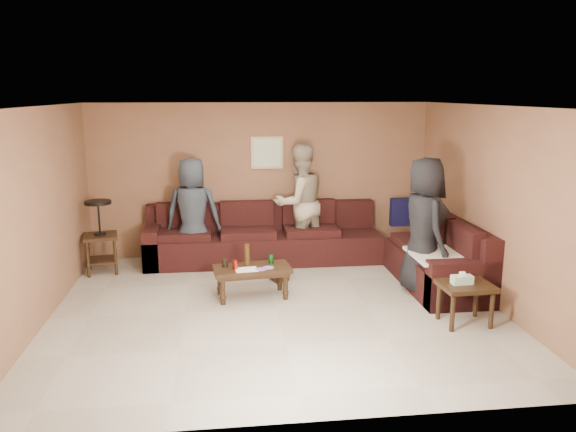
# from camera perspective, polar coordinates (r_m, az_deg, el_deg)

# --- Properties ---
(room) EXTENTS (5.60, 5.50, 2.50)m
(room) POSITION_cam_1_polar(r_m,az_deg,el_deg) (6.70, -1.26, 3.92)
(room) COLOR #ADA792
(room) RESTS_ON ground
(sectional_sofa) EXTENTS (4.65, 2.90, 0.97)m
(sectional_sofa) POSITION_cam_1_polar(r_m,az_deg,el_deg) (8.56, 3.22, -3.35)
(sectional_sofa) COLOR black
(sectional_sofa) RESTS_ON ground
(coffee_table) EXTENTS (1.05, 0.61, 0.70)m
(coffee_table) POSITION_cam_1_polar(r_m,az_deg,el_deg) (7.42, -3.71, -5.62)
(coffee_table) COLOR black
(coffee_table) RESTS_ON ground
(end_table_left) EXTENTS (0.57, 0.57, 1.10)m
(end_table_left) POSITION_cam_1_polar(r_m,az_deg,el_deg) (8.81, -18.53, -1.87)
(end_table_left) COLOR black
(end_table_left) RESTS_ON ground
(side_table_right) EXTENTS (0.62, 0.52, 0.64)m
(side_table_right) POSITION_cam_1_polar(r_m,az_deg,el_deg) (6.87, 17.56, -7.12)
(side_table_right) COLOR black
(side_table_right) RESTS_ON ground
(waste_bin) EXTENTS (0.29, 0.29, 0.26)m
(waste_bin) POSITION_cam_1_polar(r_m,az_deg,el_deg) (8.13, -0.94, -5.63)
(waste_bin) COLOR black
(waste_bin) RESTS_ON ground
(wall_art) EXTENTS (0.52, 0.04, 0.52)m
(wall_art) POSITION_cam_1_polar(r_m,az_deg,el_deg) (9.15, -2.16, 6.45)
(wall_art) COLOR tan
(wall_art) RESTS_ON ground
(person_left) EXTENTS (0.89, 0.63, 1.70)m
(person_left) POSITION_cam_1_polar(r_m,az_deg,el_deg) (8.71, -9.64, 0.33)
(person_left) COLOR #282F38
(person_left) RESTS_ON ground
(person_middle) EXTENTS (1.11, 1.01, 1.87)m
(person_middle) POSITION_cam_1_polar(r_m,az_deg,el_deg) (8.94, 1.15, 1.34)
(person_middle) COLOR tan
(person_middle) RESTS_ON ground
(person_right) EXTENTS (0.67, 0.95, 1.83)m
(person_right) POSITION_cam_1_polar(r_m,az_deg,el_deg) (7.67, 13.64, -1.01)
(person_right) COLOR black
(person_right) RESTS_ON ground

